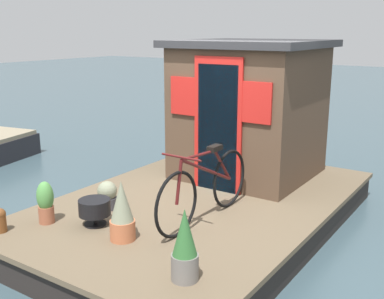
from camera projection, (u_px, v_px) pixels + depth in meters
The scene contains 10 objects.
ground_plane at pixel (200, 226), 6.23m from camera, with size 60.00×60.00×0.00m, color #384C54.
houseboat_deck at pixel (201, 212), 6.18m from camera, with size 4.83×3.15×0.39m.
houseboat_cabin at pixel (249, 109), 6.93m from camera, with size 1.97×2.00×1.99m.
bicycle at pixel (205, 187), 5.33m from camera, with size 1.80×0.50×0.86m.
potted_plant_lavender at pixel (122, 212), 4.86m from camera, with size 0.27×0.27×0.65m.
potted_plant_thyme at pixel (107, 195), 5.74m from camera, with size 0.24×0.24×0.35m.
potted_plant_sage at pixel (46, 202), 5.31m from camera, with size 0.19×0.19×0.49m.
potted_plant_basil at pixel (185, 247), 4.07m from camera, with size 0.24×0.24×0.66m.
charcoal_grill at pixel (95, 208), 5.25m from camera, with size 0.36×0.36×0.30m.
mooring_bollard at pixel (0, 219), 5.09m from camera, with size 0.13×0.13×0.27m.
Camera 1 is at (-4.85, -3.15, 2.52)m, focal length 44.11 mm.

